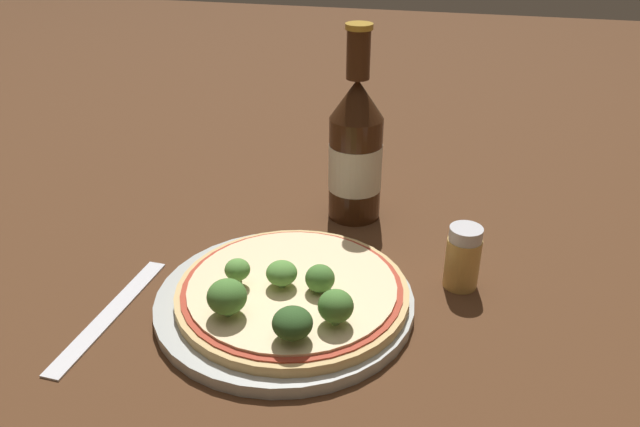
% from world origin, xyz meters
% --- Properties ---
extents(ground_plane, '(3.00, 3.00, 0.00)m').
position_xyz_m(ground_plane, '(0.00, 0.00, 0.00)').
color(ground_plane, '#4C2D19').
extents(plate, '(0.24, 0.24, 0.01)m').
position_xyz_m(plate, '(-0.01, -0.03, 0.01)').
color(plate, '#B2B7B2').
rests_on(plate, ground_plane).
extents(pizza, '(0.22, 0.22, 0.01)m').
position_xyz_m(pizza, '(-0.00, -0.03, 0.02)').
color(pizza, tan).
rests_on(pizza, plate).
extents(broccoli_floret_0, '(0.03, 0.03, 0.03)m').
position_xyz_m(broccoli_floret_0, '(0.02, -0.10, 0.04)').
color(broccoli_floret_0, '#7A9E5B').
rests_on(broccoli_floret_0, pizza).
extents(broccoli_floret_1, '(0.03, 0.03, 0.03)m').
position_xyz_m(broccoli_floret_1, '(-0.01, -0.03, 0.04)').
color(broccoli_floret_1, '#7A9E5B').
rests_on(broccoli_floret_1, pizza).
extents(broccoli_floret_2, '(0.02, 0.02, 0.03)m').
position_xyz_m(broccoli_floret_2, '(-0.05, -0.04, 0.04)').
color(broccoli_floret_2, '#7A9E5B').
rests_on(broccoli_floret_2, pizza).
extents(broccoli_floret_3, '(0.03, 0.03, 0.03)m').
position_xyz_m(broccoli_floret_3, '(0.03, -0.03, 0.04)').
color(broccoli_floret_3, '#7A9E5B').
rests_on(broccoli_floret_3, pizza).
extents(broccoli_floret_4, '(0.03, 0.03, 0.03)m').
position_xyz_m(broccoli_floret_4, '(-0.04, -0.08, 0.04)').
color(broccoli_floret_4, '#7A9E5B').
rests_on(broccoli_floret_4, pizza).
extents(broccoli_floret_5, '(0.03, 0.03, 0.03)m').
position_xyz_m(broccoli_floret_5, '(0.05, -0.07, 0.04)').
color(broccoli_floret_5, '#7A9E5B').
rests_on(broccoli_floret_5, pizza).
extents(beer_bottle, '(0.06, 0.06, 0.23)m').
position_xyz_m(beer_bottle, '(0.02, 0.17, 0.08)').
color(beer_bottle, '#381E0F').
rests_on(beer_bottle, ground_plane).
extents(pepper_shaker, '(0.03, 0.03, 0.07)m').
position_xyz_m(pepper_shaker, '(0.15, 0.05, 0.03)').
color(pepper_shaker, tan).
rests_on(pepper_shaker, ground_plane).
extents(fork, '(0.02, 0.18, 0.00)m').
position_xyz_m(fork, '(-0.16, -0.08, 0.00)').
color(fork, silver).
rests_on(fork, ground_plane).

